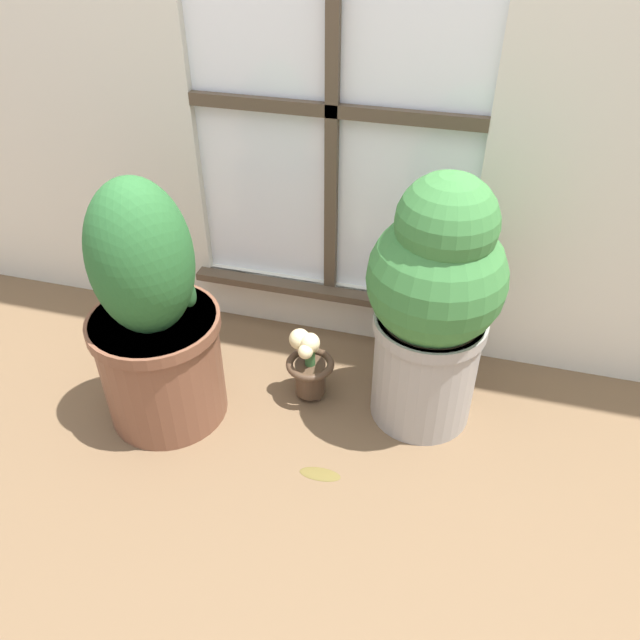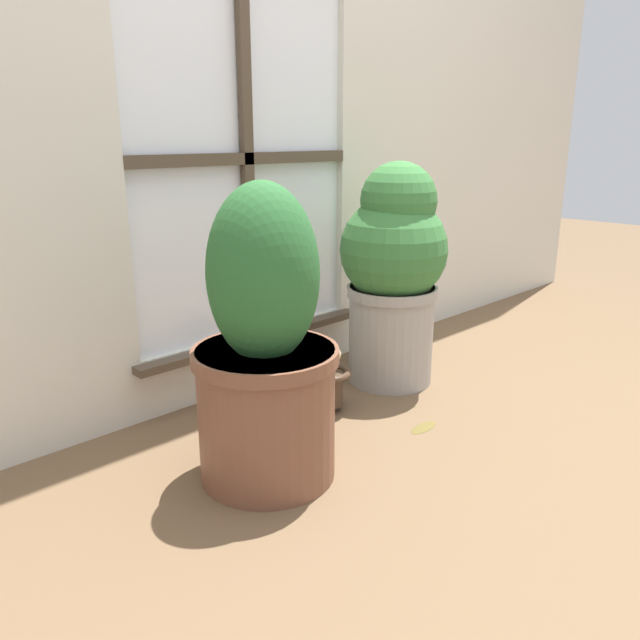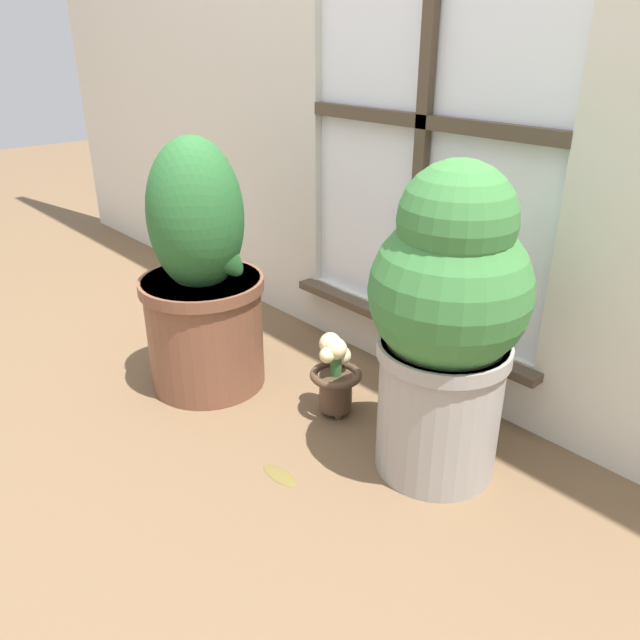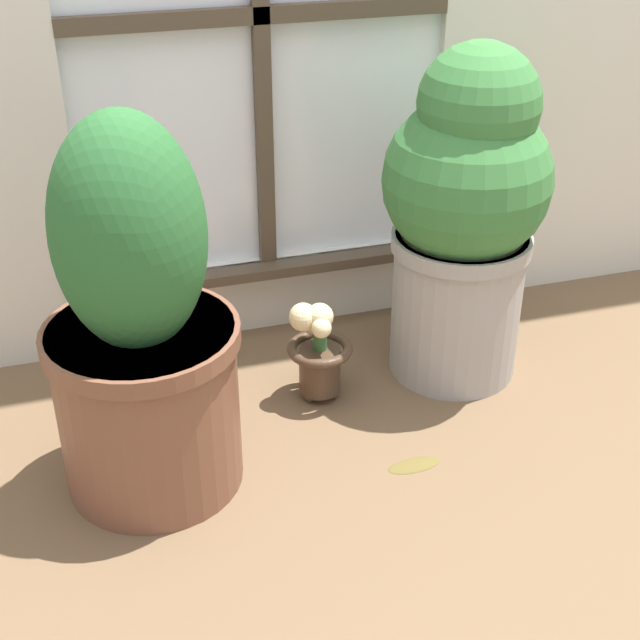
# 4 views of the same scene
# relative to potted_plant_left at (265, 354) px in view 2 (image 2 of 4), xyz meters

# --- Properties ---
(ground_plane) EXTENTS (10.00, 10.00, 0.00)m
(ground_plane) POSITION_rel_potted_plant_left_xyz_m (0.35, -0.18, -0.32)
(ground_plane) COLOR brown
(potted_plant_left) EXTENTS (0.35, 0.35, 0.72)m
(potted_plant_left) POSITION_rel_potted_plant_left_xyz_m (0.00, 0.00, 0.00)
(potted_plant_left) COLOR brown
(potted_plant_left) RESTS_ON ground_plane
(potted_plant_right) EXTENTS (0.35, 0.35, 0.74)m
(potted_plant_right) POSITION_rel_potted_plant_left_xyz_m (0.70, 0.19, 0.07)
(potted_plant_right) COLOR #9E9993
(potted_plant_right) RESTS_ON ground_plane
(flower_vase) EXTENTS (0.14, 0.14, 0.23)m
(flower_vase) POSITION_rel_potted_plant_left_xyz_m (0.37, 0.17, -0.20)
(flower_vase) COLOR #473323
(flower_vase) RESTS_ON ground_plane
(fallen_leaf) EXTENTS (0.11, 0.05, 0.01)m
(fallen_leaf) POSITION_rel_potted_plant_left_xyz_m (0.48, -0.12, -0.31)
(fallen_leaf) COLOR brown
(fallen_leaf) RESTS_ON ground_plane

